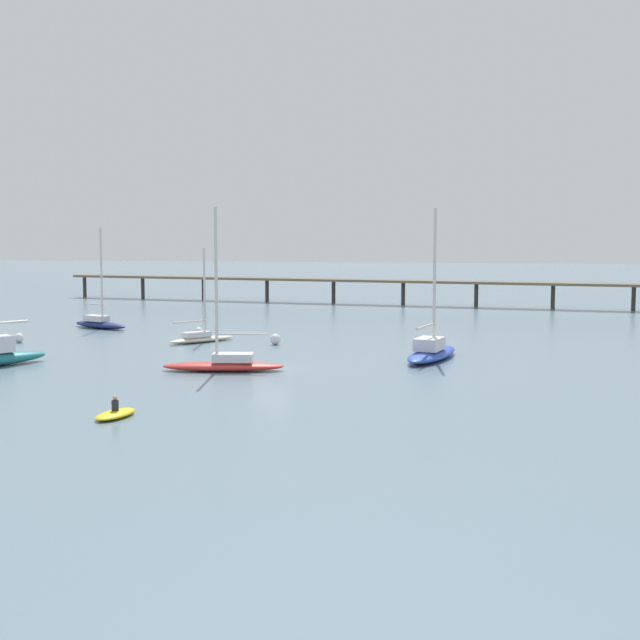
# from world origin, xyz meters

# --- Properties ---
(ground_plane) EXTENTS (400.00, 400.00, 0.00)m
(ground_plane) POSITION_xyz_m (0.00, 0.00, 0.00)
(ground_plane) COLOR slate
(pier) EXTENTS (84.62, 13.83, 6.77)m
(pier) POSITION_xyz_m (18.03, 52.49, 3.87)
(pier) COLOR brown
(pier) RESTS_ON ground_plane
(sailboat_blue) EXTENTS (4.50, 9.41, 11.10)m
(sailboat_blue) POSITION_xyz_m (10.54, 6.66, 0.69)
(sailboat_blue) COLOR #2D4CB7
(sailboat_blue) RESTS_ON ground_plane
(sailboat_navy) EXTENTS (7.00, 4.62, 9.70)m
(sailboat_navy) POSITION_xyz_m (-22.27, 22.19, 0.63)
(sailboat_navy) COLOR navy
(sailboat_navy) RESTS_ON ground_plane
(sailboat_red) EXTENTS (8.46, 3.33, 11.07)m
(sailboat_red) POSITION_xyz_m (-2.99, -1.14, 0.65)
(sailboat_red) COLOR red
(sailboat_red) RESTS_ON ground_plane
(sailboat_cream) EXTENTS (5.15, 5.88, 7.99)m
(sailboat_cream) POSITION_xyz_m (-9.30, 13.49, 0.55)
(sailboat_cream) COLOR beige
(sailboat_cream) RESTS_ON ground_plane
(dinghy_yellow) EXTENTS (1.85, 3.19, 1.14)m
(dinghy_yellow) POSITION_xyz_m (-4.32, -16.65, 0.20)
(dinghy_yellow) COLOR yellow
(dinghy_yellow) RESTS_ON ground_plane
(mooring_buoy_outer) EXTENTS (0.75, 0.75, 0.75)m
(mooring_buoy_outer) POSITION_xyz_m (-10.98, 18.13, 0.37)
(mooring_buoy_outer) COLOR silver
(mooring_buoy_outer) RESTS_ON ground_plane
(mooring_buoy_mid) EXTENTS (0.90, 0.90, 0.90)m
(mooring_buoy_mid) POSITION_xyz_m (-2.71, 13.04, 0.45)
(mooring_buoy_mid) COLOR silver
(mooring_buoy_mid) RESTS_ON ground_plane
(mooring_buoy_inner) EXTENTS (0.81, 0.81, 0.81)m
(mooring_buoy_inner) POSITION_xyz_m (-24.42, 10.57, 0.41)
(mooring_buoy_inner) COLOR silver
(mooring_buoy_inner) RESTS_ON ground_plane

